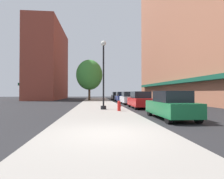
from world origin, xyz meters
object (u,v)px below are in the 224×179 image
at_px(parking_meter_near, 118,98).
at_px(car_blue, 121,97).
at_px(lamppost, 103,73).
at_px(car_red, 140,100).
at_px(tree_near, 89,75).
at_px(car_white, 128,98).
at_px(car_green, 171,105).
at_px(car_black, 116,96).
at_px(fire_hydrant, 119,106).

bearing_deg(parking_meter_near, car_blue, 79.98).
distance_m(lamppost, car_red, 4.86).
bearing_deg(tree_near, car_white, -61.61).
bearing_deg(car_green, car_blue, 91.61).
relative_size(car_white, car_black, 1.00).
bearing_deg(fire_hydrant, car_red, 53.97).
bearing_deg(car_black, lamppost, -99.94).
distance_m(fire_hydrant, car_black, 24.02).
height_order(fire_hydrant, car_blue, car_blue).
height_order(tree_near, car_green, tree_near).
xyz_separation_m(lamppost, parking_meter_near, (1.76, 4.17, -2.25)).
bearing_deg(car_red, car_white, 91.54).
relative_size(lamppost, parking_meter_near, 4.50).
relative_size(fire_hydrant, parking_meter_near, 0.60).
relative_size(lamppost, car_black, 1.37).
xyz_separation_m(car_green, car_red, (0.00, 7.38, 0.00)).
height_order(fire_hydrant, car_green, car_green).
bearing_deg(car_black, car_white, -90.53).
height_order(car_red, car_blue, same).
bearing_deg(car_blue, parking_meter_near, -101.93).
xyz_separation_m(tree_near, car_white, (5.48, -10.14, -4.00)).
distance_m(parking_meter_near, car_red, 2.89).
xyz_separation_m(lamppost, car_white, (3.71, 8.40, -2.39)).
distance_m(parking_meter_near, tree_near, 15.29).
bearing_deg(car_green, parking_meter_near, 103.20).
height_order(lamppost, parking_meter_near, lamppost).
distance_m(lamppost, fire_hydrant, 3.28).
bearing_deg(car_red, car_green, -88.46).
height_order(fire_hydrant, car_black, car_black).
xyz_separation_m(car_red, car_blue, (0.00, 13.17, 0.00)).
relative_size(car_red, car_black, 1.00).
bearing_deg(tree_near, car_green, -77.08).
bearing_deg(car_black, parking_meter_near, -96.64).
xyz_separation_m(parking_meter_near, car_green, (1.95, -9.51, -0.14)).
bearing_deg(fire_hydrant, car_blue, 81.28).
bearing_deg(tree_near, car_black, 35.14).
distance_m(lamppost, tree_near, 18.69).
bearing_deg(parking_meter_near, car_white, 65.28).
bearing_deg(fire_hydrant, car_white, 75.49).
bearing_deg(car_white, tree_near, 120.33).
bearing_deg(car_black, car_green, -90.53).
height_order(parking_meter_near, car_blue, car_blue).
relative_size(car_green, car_white, 1.00).
distance_m(lamppost, car_green, 6.93).
height_order(lamppost, car_green, lamppost).
bearing_deg(parking_meter_near, car_black, 83.89).
bearing_deg(car_red, car_blue, 91.54).
height_order(parking_meter_near, tree_near, tree_near).
relative_size(parking_meter_near, car_green, 0.30).
relative_size(lamppost, tree_near, 0.79).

